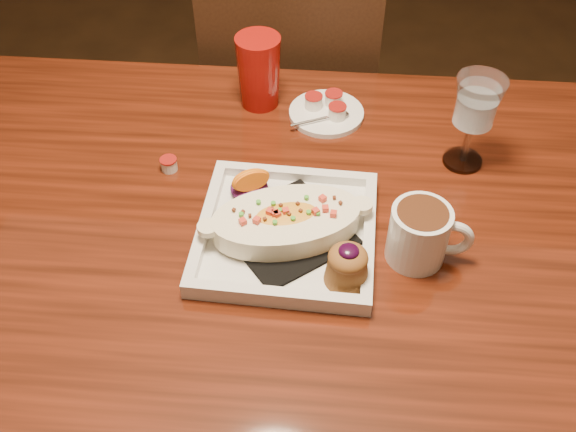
# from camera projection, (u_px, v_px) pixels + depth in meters

# --- Properties ---
(floor) EXTENTS (7.00, 7.00, 0.00)m
(floor) POSITION_uv_depth(u_px,v_px,m) (272.00, 425.00, 1.61)
(floor) COLOR #301E10
(floor) RESTS_ON ground
(table) EXTENTS (1.50, 0.90, 0.75)m
(table) POSITION_uv_depth(u_px,v_px,m) (265.00, 257.00, 1.14)
(table) COLOR maroon
(table) RESTS_ON floor
(chair_far) EXTENTS (0.42, 0.42, 0.93)m
(chair_far) POSITION_uv_depth(u_px,v_px,m) (292.00, 110.00, 1.68)
(chair_far) COLOR black
(chair_far) RESTS_ON floor
(plate) EXTENTS (0.29, 0.29, 0.08)m
(plate) POSITION_uv_depth(u_px,v_px,m) (291.00, 229.00, 1.02)
(plate) COLOR white
(plate) RESTS_ON table
(coffee_mug) EXTENTS (0.13, 0.09, 0.10)m
(coffee_mug) POSITION_uv_depth(u_px,v_px,m) (421.00, 233.00, 0.98)
(coffee_mug) COLOR white
(coffee_mug) RESTS_ON table
(goblet) EXTENTS (0.09, 0.09, 0.18)m
(goblet) POSITION_uv_depth(u_px,v_px,m) (476.00, 107.00, 1.08)
(goblet) COLOR silver
(goblet) RESTS_ON table
(saucer) EXTENTS (0.15, 0.15, 0.10)m
(saucer) POSITION_uv_depth(u_px,v_px,m) (326.00, 111.00, 1.26)
(saucer) COLOR white
(saucer) RESTS_ON table
(creamer_loose) EXTENTS (0.03, 0.03, 0.02)m
(creamer_loose) POSITION_uv_depth(u_px,v_px,m) (169.00, 164.00, 1.15)
(creamer_loose) COLOR white
(creamer_loose) RESTS_ON table
(red_tumbler) EXTENTS (0.09, 0.09, 0.15)m
(red_tumbler) POSITION_uv_depth(u_px,v_px,m) (259.00, 72.00, 1.25)
(red_tumbler) COLOR #9D100B
(red_tumbler) RESTS_ON table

